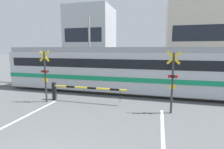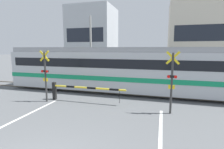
{
  "view_description": "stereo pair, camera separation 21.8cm",
  "coord_description": "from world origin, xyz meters",
  "views": [
    {
      "loc": [
        3.03,
        -2.84,
        3.35
      ],
      "look_at": [
        0.0,
        8.44,
        1.6
      ],
      "focal_mm": 28.0,
      "sensor_mm": 36.0,
      "label": 1
    },
    {
      "loc": [
        3.24,
        -2.78,
        3.35
      ],
      "look_at": [
        0.0,
        8.44,
        1.6
      ],
      "focal_mm": 28.0,
      "sensor_mm": 36.0,
      "label": 2
    }
  ],
  "objects": [
    {
      "name": "building_left_of_street",
      "position": [
        -7.12,
        22.54,
        4.69
      ],
      "size": [
        6.45,
        6.06,
        9.39
      ],
      "color": "#B2B7BC",
      "rests_on": "ground_plane"
    },
    {
      "name": "rail_track_near",
      "position": [
        0.0,
        9.38,
        0.04
      ],
      "size": [
        50.0,
        0.1,
        0.08
      ],
      "color": "#6B6051",
      "rests_on": "ground_plane"
    },
    {
      "name": "crossing_barrier_near",
      "position": [
        -2.15,
        6.97,
        0.77
      ],
      "size": [
        4.92,
        0.2,
        1.15
      ],
      "color": "black",
      "rests_on": "ground_plane"
    },
    {
      "name": "crossing_barrier_far",
      "position": [
        2.15,
        12.96,
        0.77
      ],
      "size": [
        4.92,
        0.2,
        1.15
      ],
      "color": "black",
      "rests_on": "ground_plane"
    },
    {
      "name": "commuter_train",
      "position": [
        1.67,
        10.1,
        1.84
      ],
      "size": [
        20.94,
        2.68,
        3.44
      ],
      "color": "#B7BCC1",
      "rests_on": "ground_plane"
    },
    {
      "name": "crossing_signal_left",
      "position": [
        -3.74,
        6.4,
        1.78
      ],
      "size": [
        0.68,
        0.15,
        3.23
      ],
      "color": "#333333",
      "rests_on": "ground_plane"
    },
    {
      "name": "rail_track_far",
      "position": [
        0.0,
        10.81,
        0.04
      ],
      "size": [
        50.0,
        0.1,
        0.08
      ],
      "color": "#6B6051",
      "rests_on": "ground_plane"
    },
    {
      "name": "pedestrian",
      "position": [
        -1.31,
        14.84,
        0.93
      ],
      "size": [
        0.38,
        0.22,
        1.63
      ],
      "color": "#33384C",
      "rests_on": "ground_plane"
    },
    {
      "name": "building_right_of_street",
      "position": [
        7.32,
        22.54,
        4.63
      ],
      "size": [
        6.87,
        6.06,
        9.26
      ],
      "color": "beige",
      "rests_on": "ground_plane"
    },
    {
      "name": "crossing_signal_right",
      "position": [
        3.74,
        6.4,
        1.78
      ],
      "size": [
        0.68,
        0.15,
        3.23
      ],
      "color": "#333333",
      "rests_on": "ground_plane"
    },
    {
      "name": "utility_pole_streetside",
      "position": [
        -4.49,
        15.46,
        3.43
      ],
      "size": [
        0.22,
        0.22,
        6.85
      ],
      "color": "gray",
      "rests_on": "ground_plane"
    }
  ]
}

